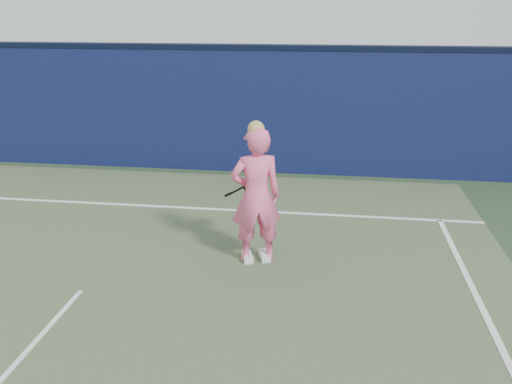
# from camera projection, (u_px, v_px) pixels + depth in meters

# --- Properties ---
(ground) EXTENTS (80.00, 80.00, 0.00)m
(ground) POSITION_uv_depth(u_px,v_px,m) (39.00, 338.00, 5.73)
(ground) COLOR #273D25
(ground) RESTS_ON ground
(backstop_wall) EXTENTS (24.00, 0.40, 2.50)m
(backstop_wall) POSITION_uv_depth(u_px,v_px,m) (190.00, 110.00, 11.41)
(backstop_wall) COLOR #0D193B
(backstop_wall) RESTS_ON ground
(wall_cap) EXTENTS (24.00, 0.42, 0.10)m
(wall_cap) POSITION_uv_depth(u_px,v_px,m) (187.00, 46.00, 10.98)
(wall_cap) COLOR black
(wall_cap) RESTS_ON backstop_wall
(player) EXTENTS (0.79, 0.64, 1.95)m
(player) POSITION_uv_depth(u_px,v_px,m) (256.00, 196.00, 7.20)
(player) COLOR pink
(player) RESTS_ON ground
(racket) EXTENTS (0.46, 0.38, 0.30)m
(racket) POSITION_uv_depth(u_px,v_px,m) (249.00, 185.00, 7.65)
(racket) COLOR black
(racket) RESTS_ON ground
(court_lines) EXTENTS (11.00, 12.04, 0.01)m
(court_lines) POSITION_uv_depth(u_px,v_px,m) (22.00, 356.00, 5.42)
(court_lines) COLOR white
(court_lines) RESTS_ON court_surface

